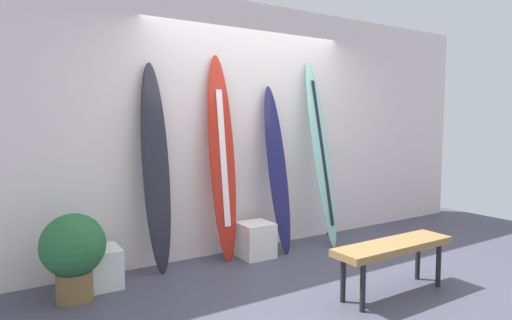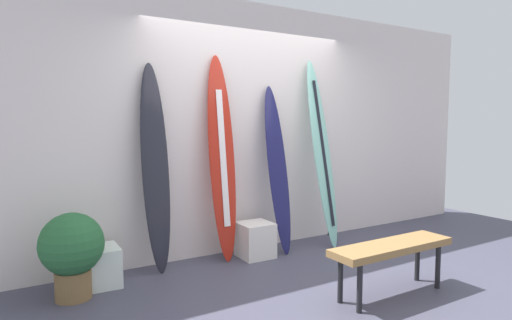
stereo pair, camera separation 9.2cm
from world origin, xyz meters
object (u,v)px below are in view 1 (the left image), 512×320
at_px(surfboard_charcoal, 156,168).
at_px(surfboard_crimson, 222,159).
at_px(display_block_center, 255,240).
at_px(bench, 394,249).
at_px(surfboard_seafoam, 321,154).
at_px(display_block_left, 99,268).
at_px(potted_plant, 73,250).
at_px(surfboard_navy, 277,169).

distance_m(surfboard_charcoal, surfboard_crimson, 0.72).
bearing_deg(display_block_center, bench, -73.07).
bearing_deg(surfboard_charcoal, surfboard_seafoam, -3.58).
relative_size(display_block_left, potted_plant, 0.52).
xyz_separation_m(display_block_center, bench, (0.45, -1.48, 0.20)).
distance_m(surfboard_navy, potted_plant, 2.27).
height_order(surfboard_crimson, surfboard_navy, surfboard_crimson).
distance_m(surfboard_charcoal, display_block_left, 1.04).
distance_m(surfboard_crimson, surfboard_navy, 0.68).
bearing_deg(display_block_center, potted_plant, -174.96).
bearing_deg(bench, display_block_center, 106.93).
relative_size(surfboard_crimson, display_block_left, 5.78).
height_order(surfboard_seafoam, display_block_center, surfboard_seafoam).
bearing_deg(surfboard_seafoam, potted_plant, -176.38).
xyz_separation_m(surfboard_crimson, surfboard_navy, (0.66, -0.07, -0.13)).
bearing_deg(surfboard_seafoam, surfboard_charcoal, 176.42).
bearing_deg(surfboard_seafoam, display_block_left, 179.73).
bearing_deg(display_block_left, surfboard_seafoam, -0.27).
relative_size(potted_plant, bench, 0.61).
height_order(surfboard_seafoam, bench, surfboard_seafoam).
bearing_deg(surfboard_crimson, bench, -64.09).
bearing_deg(surfboard_charcoal, display_block_left, -169.14).
xyz_separation_m(surfboard_charcoal, surfboard_crimson, (0.72, -0.01, 0.05)).
bearing_deg(surfboard_charcoal, bench, -47.15).
height_order(surfboard_crimson, potted_plant, surfboard_crimson).
xyz_separation_m(surfboard_crimson, bench, (0.78, -1.61, -0.68)).
bearing_deg(display_block_left, potted_plant, -140.92).
xyz_separation_m(surfboard_navy, surfboard_seafoam, (0.60, -0.05, 0.15)).
height_order(potted_plant, bench, potted_plant).
bearing_deg(bench, potted_plant, 150.39).
bearing_deg(display_block_left, surfboard_charcoal, 10.86).
height_order(surfboard_charcoal, bench, surfboard_charcoal).
xyz_separation_m(potted_plant, bench, (2.32, -1.32, -0.03)).
distance_m(surfboard_charcoal, potted_plant, 1.06).
bearing_deg(surfboard_navy, surfboard_crimson, 174.19).
relative_size(surfboard_navy, display_block_center, 4.99).
relative_size(surfboard_seafoam, bench, 1.87).
height_order(display_block_left, display_block_center, display_block_center).
xyz_separation_m(surfboard_crimson, display_block_center, (0.33, -0.13, -0.89)).
xyz_separation_m(surfboard_navy, display_block_center, (-0.33, -0.06, -0.75)).
relative_size(display_block_left, display_block_center, 1.00).
bearing_deg(surfboard_seafoam, display_block_center, -179.24).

